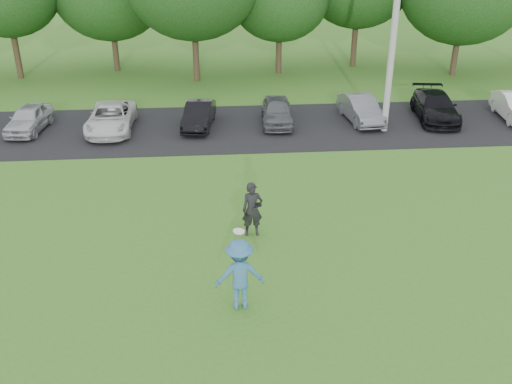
% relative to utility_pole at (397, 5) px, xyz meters
% --- Properties ---
extents(ground, '(100.00, 100.00, 0.00)m').
position_rel_utility_pole_xyz_m(ground, '(-6.48, -12.03, -5.45)').
color(ground, '#397320').
rests_on(ground, ground).
extents(parking_lot, '(32.00, 6.50, 0.03)m').
position_rel_utility_pole_xyz_m(parking_lot, '(-6.48, 0.97, -5.43)').
color(parking_lot, black).
rests_on(parking_lot, ground).
extents(utility_pole, '(0.28, 0.28, 10.89)m').
position_rel_utility_pole_xyz_m(utility_pole, '(0.00, 0.00, 0.00)').
color(utility_pole, '#A2A19D').
rests_on(utility_pole, ground).
extents(frisbee_player, '(1.26, 0.79, 2.22)m').
position_rel_utility_pole_xyz_m(frisbee_player, '(-7.18, -12.28, -4.51)').
color(frisbee_player, teal).
rests_on(frisbee_player, ground).
extents(camera_bystander, '(0.66, 0.47, 1.70)m').
position_rel_utility_pole_xyz_m(camera_bystander, '(-6.60, -8.79, -4.60)').
color(camera_bystander, black).
rests_on(camera_bystander, ground).
extents(parked_cars, '(28.06, 4.64, 1.23)m').
position_rel_utility_pole_xyz_m(parked_cars, '(-6.24, 1.20, -4.82)').
color(parked_cars, silver).
rests_on(parked_cars, parking_lot).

